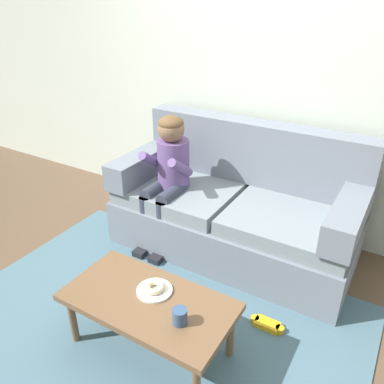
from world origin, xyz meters
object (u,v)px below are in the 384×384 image
object	(u,v)px
couch	(237,209)
donut	(154,287)
coffee_table	(149,305)
person_child	(168,170)
mug	(180,316)
toy_controller	(267,325)

from	to	relation	value
couch	donut	bearing A→B (deg)	-89.16
couch	coffee_table	distance (m)	1.24
couch	person_child	world-z (taller)	person_child
mug	toy_controller	size ratio (longest dim) A/B	0.40
mug	toy_controller	distance (m)	0.76
toy_controller	person_child	bearing A→B (deg)	149.01
couch	toy_controller	xyz separation A→B (m)	(0.58, -0.73, -0.34)
couch	coffee_table	size ratio (longest dim) A/B	1.94
couch	coffee_table	world-z (taller)	couch
donut	mug	size ratio (longest dim) A/B	1.33
person_child	toy_controller	xyz separation A→B (m)	(1.10, -0.52, -0.65)
mug	person_child	bearing A→B (deg)	126.29
coffee_table	toy_controller	xyz separation A→B (m)	(0.55, 0.51, -0.32)
couch	donut	xyz separation A→B (m)	(0.02, -1.17, 0.06)
coffee_table	toy_controller	size ratio (longest dim) A/B	4.36
couch	mug	distance (m)	1.33
donut	mug	xyz separation A→B (m)	(0.26, -0.13, 0.01)
couch	coffee_table	xyz separation A→B (m)	(0.02, -1.24, -0.01)
coffee_table	donut	size ratio (longest dim) A/B	8.22
person_child	toy_controller	world-z (taller)	person_child
mug	toy_controller	bearing A→B (deg)	61.92
couch	toy_controller	size ratio (longest dim) A/B	8.47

